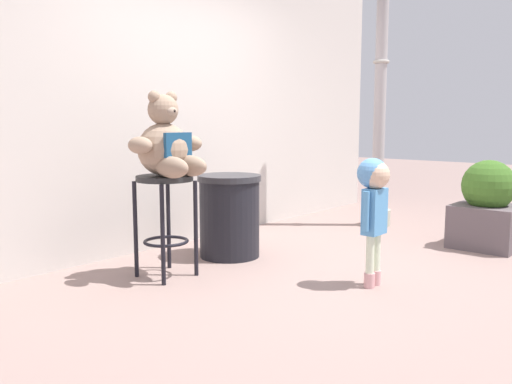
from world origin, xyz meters
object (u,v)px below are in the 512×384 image
(child_walking, at_px, (374,194))
(lamppost, at_px, (380,112))
(bar_stool_with_teddy, at_px, (165,204))
(trash_bin, at_px, (230,216))
(planter_with_shrub, at_px, (487,208))
(teddy_bear, at_px, (167,146))

(child_walking, bearing_deg, lamppost, 57.67)
(bar_stool_with_teddy, xyz_separation_m, lamppost, (2.84, -0.25, 0.71))
(trash_bin, distance_m, lamppost, 2.30)
(trash_bin, height_order, planter_with_shrub, planter_with_shrub)
(bar_stool_with_teddy, bearing_deg, lamppost, -4.99)
(lamppost, relative_size, planter_with_shrub, 3.85)
(teddy_bear, height_order, lamppost, lamppost)
(bar_stool_with_teddy, bearing_deg, planter_with_shrub, -31.06)
(bar_stool_with_teddy, distance_m, child_walking, 1.52)
(trash_bin, xyz_separation_m, lamppost, (2.09, -0.30, 0.91))
(teddy_bear, relative_size, trash_bin, 0.87)
(bar_stool_with_teddy, bearing_deg, child_walking, -58.38)
(teddy_bear, relative_size, lamppost, 0.20)
(trash_bin, relative_size, planter_with_shrub, 0.87)
(child_walking, xyz_separation_m, planter_with_shrub, (1.74, -0.23, -0.29))
(child_walking, height_order, lamppost, lamppost)
(trash_bin, xyz_separation_m, planter_with_shrub, (1.79, -1.58, 0.02))
(child_walking, distance_m, trash_bin, 1.38)
(trash_bin, bearing_deg, lamppost, -8.11)
(lamppost, bearing_deg, child_walking, -152.84)
(child_walking, relative_size, planter_with_shrub, 1.12)
(trash_bin, height_order, lamppost, lamppost)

